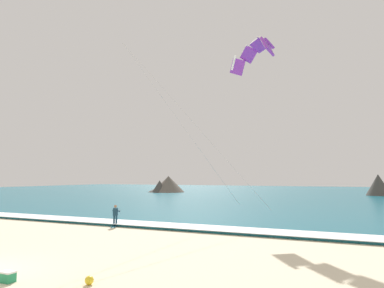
{
  "coord_description": "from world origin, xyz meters",
  "views": [
    {
      "loc": [
        14.11,
        -9.4,
        3.9
      ],
      "look_at": [
        2.29,
        17.24,
        6.69
      ],
      "focal_mm": 32.08,
      "sensor_mm": 36.0,
      "label": 1
    }
  ],
  "objects_px": {
    "kitesurfer": "(115,214)",
    "kite_primary": "(254,52)",
    "surfboard": "(115,226)",
    "cooler_box": "(7,277)",
    "beach_ball": "(89,280)"
  },
  "relations": [
    {
      "from": "kite_primary",
      "to": "beach_ball",
      "type": "bearing_deg",
      "value": -93.43
    },
    {
      "from": "surfboard",
      "to": "kite_primary",
      "type": "distance_m",
      "value": 20.09
    },
    {
      "from": "cooler_box",
      "to": "kite_primary",
      "type": "bearing_deg",
      "value": 79.01
    },
    {
      "from": "kitesurfer",
      "to": "kite_primary",
      "type": "distance_m",
      "value": 19.38
    },
    {
      "from": "kitesurfer",
      "to": "kite_primary",
      "type": "bearing_deg",
      "value": 42.34
    },
    {
      "from": "surfboard",
      "to": "kite_primary",
      "type": "xyz_separation_m",
      "value": [
        9.29,
        8.49,
        15.66
      ]
    },
    {
      "from": "kite_primary",
      "to": "surfboard",
      "type": "bearing_deg",
      "value": -137.58
    },
    {
      "from": "surfboard",
      "to": "beach_ball",
      "type": "relative_size",
      "value": 4.56
    },
    {
      "from": "kitesurfer",
      "to": "cooler_box",
      "type": "distance_m",
      "value": 14.34
    },
    {
      "from": "kitesurfer",
      "to": "beach_ball",
      "type": "xyz_separation_m",
      "value": [
        8.04,
        -12.41,
        -0.78
      ]
    },
    {
      "from": "kitesurfer",
      "to": "cooler_box",
      "type": "xyz_separation_m",
      "value": [
        5.04,
        -13.4,
        -0.74
      ]
    },
    {
      "from": "surfboard",
      "to": "beach_ball",
      "type": "height_order",
      "value": "beach_ball"
    },
    {
      "from": "surfboard",
      "to": "cooler_box",
      "type": "relative_size",
      "value": 2.53
    },
    {
      "from": "kite_primary",
      "to": "kitesurfer",
      "type": "bearing_deg",
      "value": -137.66
    },
    {
      "from": "surfboard",
      "to": "kite_primary",
      "type": "bearing_deg",
      "value": 42.42
    }
  ]
}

